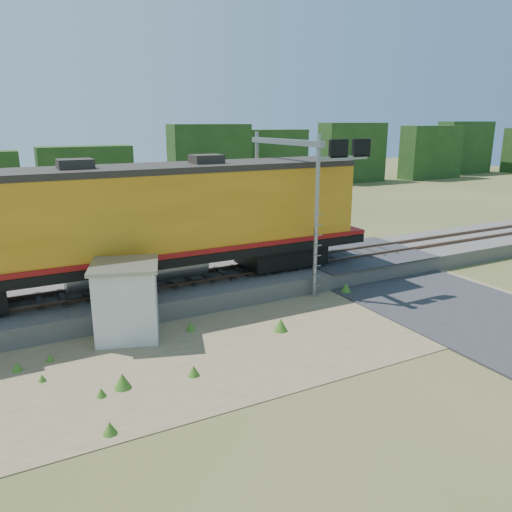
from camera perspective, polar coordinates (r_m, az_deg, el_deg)
ground at (r=19.41m, az=6.22°, el=-8.65°), size 140.00×140.00×0.00m
ballast at (r=24.13m, az=-1.71°, el=-2.71°), size 70.00×5.00×0.80m
rails at (r=23.99m, az=-1.72°, el=-1.62°), size 70.00×1.54×0.16m
dirt_shoulder at (r=18.84m, az=0.23°, el=-9.26°), size 26.00×8.00×0.03m
road at (r=24.24m, az=19.14°, el=-4.27°), size 7.00×66.00×0.86m
tree_line_north at (r=53.80m, az=-17.14°, el=9.47°), size 130.00×3.00×6.50m
weed_clumps at (r=17.93m, az=-3.47°, el=-10.68°), size 15.00×6.20×0.56m
locomotive at (r=21.58m, az=-14.46°, el=3.88°), size 21.99×3.35×5.67m
shed at (r=19.02m, az=-14.58°, el=-4.90°), size 3.01×3.01×2.84m
signal_gantry at (r=23.83m, az=4.87°, el=9.44°), size 2.89×6.20×7.28m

